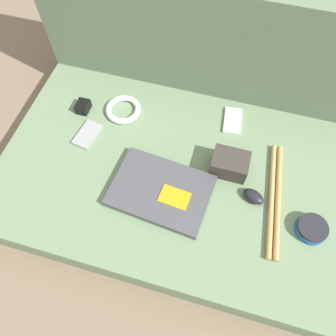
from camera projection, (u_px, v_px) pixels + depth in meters
The scene contains 12 objects.
ground_plane at pixel (168, 187), 1.16m from camera, with size 8.00×8.00×0.00m, color #7A6651.
couch_seat at pixel (168, 180), 1.11m from camera, with size 1.10×0.69×0.12m.
couch_backrest at pixel (203, 44), 1.14m from camera, with size 1.10×0.20×0.52m.
laptop at pixel (160, 190), 1.01m from camera, with size 0.32×0.24×0.03m.
computer_mouse at pixel (254, 196), 1.00m from camera, with size 0.08×0.07×0.03m.
speaker_puck at pixel (312, 229), 0.95m from camera, with size 0.09×0.09×0.03m.
phone_silver at pixel (87, 134), 1.12m from camera, with size 0.08×0.12×0.01m.
phone_black at pixel (233, 121), 1.15m from camera, with size 0.07×0.12×0.01m.
camera_pouch at pixel (230, 164), 1.03m from camera, with size 0.11×0.09×0.07m.
charger_brick at pixel (83, 107), 1.16m from camera, with size 0.04×0.05×0.03m.
cable_coil at pixel (123, 109), 1.17m from camera, with size 0.13×0.13×0.02m.
drumstick_pair at pixel (275, 198), 1.00m from camera, with size 0.07×0.38×0.02m.
Camera 1 is at (0.14, -0.48, 1.05)m, focal length 35.00 mm.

